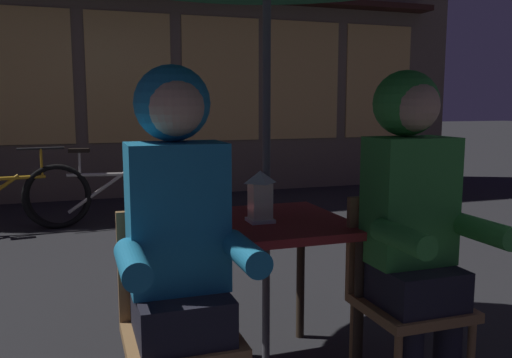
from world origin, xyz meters
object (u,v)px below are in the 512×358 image
at_px(bicycle_third, 109,193).
at_px(person_left_hooded, 178,224).
at_px(bicycle_second, 0,199).
at_px(chair_left, 178,316).
at_px(lantern, 260,195).
at_px(cafe_table, 266,242).
at_px(person_right_hooded, 413,207).
at_px(chair_right, 402,287).

bearing_deg(bicycle_third, person_left_hooded, -89.79).
bearing_deg(bicycle_third, bicycle_second, 179.52).
bearing_deg(chair_left, person_left_hooded, -90.00).
bearing_deg(lantern, cafe_table, 38.10).
distance_m(lantern, chair_left, 0.67).
height_order(lantern, person_right_hooded, person_right_hooded).
distance_m(chair_right, person_right_hooded, 0.36).
bearing_deg(chair_right, chair_left, 180.00).
xyz_separation_m(chair_right, bicycle_second, (-2.00, 3.77, -0.14)).
distance_m(cafe_table, lantern, 0.23).
xyz_separation_m(chair_right, person_right_hooded, (0.00, -0.06, 0.36)).
xyz_separation_m(cafe_table, person_right_hooded, (0.48, -0.43, 0.21)).
relative_size(chair_right, bicycle_third, 0.52).
relative_size(lantern, bicycle_third, 0.14).
distance_m(chair_left, person_right_hooded, 1.03).
relative_size(bicycle_second, bicycle_third, 1.01).
bearing_deg(person_right_hooded, chair_left, 176.61).
bearing_deg(cafe_table, person_right_hooded, -41.57).
bearing_deg(lantern, bicycle_third, 97.54).
height_order(chair_right, person_right_hooded, person_right_hooded).
height_order(cafe_table, bicycle_third, bicycle_third).
xyz_separation_m(chair_left, bicycle_third, (-0.01, 3.76, -0.14)).
relative_size(cafe_table, person_left_hooded, 0.53).
bearing_deg(lantern, chair_right, -32.95).
bearing_deg(bicycle_third, chair_left, -89.79).
bearing_deg(person_left_hooded, lantern, 41.88).
distance_m(lantern, chair_right, 0.72).
relative_size(chair_left, person_right_hooded, 0.62).
relative_size(cafe_table, chair_left, 0.85).
distance_m(lantern, bicycle_second, 3.77).
bearing_deg(lantern, bicycle_second, 113.30).
bearing_deg(bicycle_third, lantern, -82.46).
relative_size(cafe_table, bicycle_second, 0.44).
bearing_deg(bicycle_third, chair_right, -75.49).
distance_m(chair_left, person_left_hooded, 0.36).
distance_m(person_left_hooded, bicycle_second, 4.00).
relative_size(person_right_hooded, bicycle_second, 0.84).
distance_m(cafe_table, bicycle_second, 3.74).
xyz_separation_m(cafe_table, bicycle_second, (-1.52, 3.40, -0.29)).
relative_size(lantern, chair_right, 0.27).
bearing_deg(chair_right, person_left_hooded, -176.61).
distance_m(lantern, person_left_hooded, 0.59).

